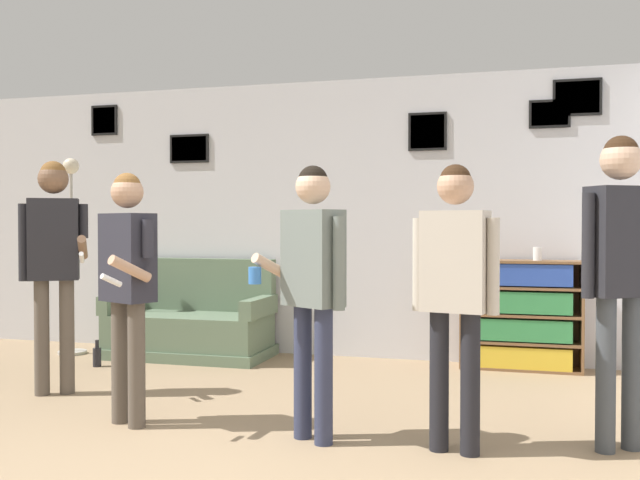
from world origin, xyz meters
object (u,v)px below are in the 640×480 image
at_px(floor_lamp, 71,240).
at_px(bookshelf, 521,315).
at_px(person_player_foreground_left, 54,250).
at_px(person_watcher_holding_cup, 312,273).
at_px(couch, 191,325).
at_px(person_player_foreground_center, 127,271).
at_px(person_spectator_far_right, 620,255).
at_px(bottle_on_floor, 97,356).
at_px(person_spectator_near_bookshelf, 455,277).
at_px(drinking_cup, 537,254).

bearing_deg(floor_lamp, bookshelf, 5.46).
height_order(person_player_foreground_left, person_watcher_holding_cup, person_player_foreground_left).
bearing_deg(person_player_foreground_left, person_watcher_holding_cup, -15.11).
xyz_separation_m(couch, bookshelf, (3.11, 0.19, 0.18)).
distance_m(person_player_foreground_center, person_spectator_far_right, 2.99).
bearing_deg(bottle_on_floor, person_player_foreground_center, -51.64).
xyz_separation_m(couch, person_player_foreground_center, (0.68, -2.32, 0.69)).
bearing_deg(person_player_foreground_center, bottle_on_floor, 128.36).
relative_size(person_watcher_holding_cup, bottle_on_floor, 6.77).
distance_m(person_spectator_near_bookshelf, person_spectator_far_right, 0.95).
height_order(bookshelf, person_player_foreground_left, person_player_foreground_left).
height_order(bookshelf, person_spectator_far_right, person_spectator_far_right).
relative_size(bookshelf, drinking_cup, 8.97).
bearing_deg(person_watcher_holding_cup, drinking_cup, 62.03).
bearing_deg(couch, floor_lamp, -169.56).
xyz_separation_m(person_player_foreground_left, person_spectator_near_bookshelf, (3.05, -0.59, -0.11)).
relative_size(floor_lamp, person_player_foreground_center, 1.20).
relative_size(floor_lamp, person_watcher_holding_cup, 1.19).
bearing_deg(couch, person_player_foreground_left, -99.82).
bearing_deg(person_player_foreground_center, floor_lamp, 131.73).
relative_size(person_player_foreground_left, drinking_cup, 15.11).
xyz_separation_m(bottle_on_floor, drinking_cup, (3.85, 0.91, 0.94)).
bearing_deg(bottle_on_floor, person_spectator_far_right, -17.24).
distance_m(bookshelf, person_player_foreground_left, 3.97).
relative_size(person_player_foreground_center, person_spectator_far_right, 0.90).
bearing_deg(person_spectator_far_right, bottle_on_floor, 162.76).
xyz_separation_m(person_player_foreground_center, drinking_cup, (2.58, 2.51, 0.04)).
relative_size(person_watcher_holding_cup, person_spectator_far_right, 0.91).
relative_size(bookshelf, person_player_foreground_left, 0.59).
bearing_deg(drinking_cup, person_spectator_far_right, -79.98).
distance_m(bookshelf, bottle_on_floor, 3.84).
bearing_deg(couch, person_player_foreground_center, -73.75).
height_order(floor_lamp, person_spectator_far_right, floor_lamp).
xyz_separation_m(couch, person_watcher_holding_cup, (1.92, -2.33, 0.70)).
relative_size(floor_lamp, person_spectator_far_right, 1.09).
bearing_deg(drinking_cup, person_spectator_near_bookshelf, -101.38).
distance_m(person_player_foreground_center, person_watcher_holding_cup, 1.24).
bearing_deg(person_spectator_near_bookshelf, floor_lamp, 151.98).
height_order(person_spectator_far_right, drinking_cup, person_spectator_far_right).
xyz_separation_m(person_spectator_far_right, drinking_cup, (-0.39, 2.22, -0.08)).
distance_m(person_player_foreground_center, bottle_on_floor, 2.23).
bearing_deg(person_watcher_holding_cup, person_spectator_far_right, 9.71).
relative_size(person_player_foreground_center, person_spectator_near_bookshelf, 1.00).
bearing_deg(person_player_foreground_left, person_player_foreground_center, -31.11).
distance_m(person_player_foreground_left, drinking_cup, 4.04).
height_order(person_watcher_holding_cup, drinking_cup, person_watcher_holding_cup).
relative_size(floor_lamp, person_player_foreground_left, 1.10).
bearing_deg(person_player_foreground_center, bookshelf, 45.86).
relative_size(person_player_foreground_center, person_watcher_holding_cup, 0.99).
xyz_separation_m(person_spectator_near_bookshelf, person_spectator_far_right, (0.90, 0.29, 0.12)).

